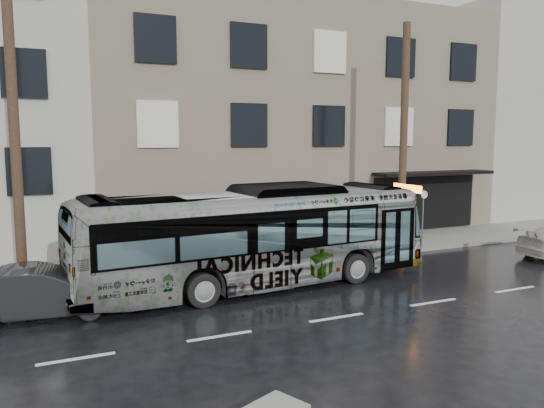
{
  "coord_description": "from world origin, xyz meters",
  "views": [
    {
      "loc": [
        -6.98,
        -14.01,
        4.65
      ],
      "look_at": [
        0.39,
        2.5,
        2.41
      ],
      "focal_mm": 35.0,
      "sensor_mm": 36.0,
      "label": 1
    }
  ],
  "objects_px": {
    "bus": "(255,237)",
    "dark_sedan": "(41,292)",
    "sign_post": "(423,218)",
    "utility_pole_front": "(404,139)",
    "utility_pole_rear": "(15,139)"
  },
  "relations": [
    {
      "from": "utility_pole_rear",
      "to": "dark_sedan",
      "type": "distance_m",
      "value": 4.79
    },
    {
      "from": "utility_pole_rear",
      "to": "bus",
      "type": "height_order",
      "value": "utility_pole_rear"
    },
    {
      "from": "utility_pole_rear",
      "to": "sign_post",
      "type": "xyz_separation_m",
      "value": [
        15.1,
        0.0,
        -3.3
      ]
    },
    {
      "from": "sign_post",
      "to": "bus",
      "type": "relative_size",
      "value": 0.21
    },
    {
      "from": "utility_pole_front",
      "to": "bus",
      "type": "distance_m",
      "value": 8.24
    },
    {
      "from": "utility_pole_front",
      "to": "bus",
      "type": "height_order",
      "value": "utility_pole_front"
    },
    {
      "from": "bus",
      "to": "dark_sedan",
      "type": "relative_size",
      "value": 2.75
    },
    {
      "from": "sign_post",
      "to": "bus",
      "type": "height_order",
      "value": "bus"
    },
    {
      "from": "bus",
      "to": "dark_sedan",
      "type": "bearing_deg",
      "value": 89.57
    },
    {
      "from": "dark_sedan",
      "to": "bus",
      "type": "bearing_deg",
      "value": -80.31
    },
    {
      "from": "utility_pole_front",
      "to": "sign_post",
      "type": "distance_m",
      "value": 3.48
    },
    {
      "from": "bus",
      "to": "utility_pole_front",
      "type": "bearing_deg",
      "value": -77.5
    },
    {
      "from": "bus",
      "to": "dark_sedan",
      "type": "height_order",
      "value": "bus"
    },
    {
      "from": "utility_pole_rear",
      "to": "bus",
      "type": "xyz_separation_m",
      "value": [
        6.68,
        -2.22,
        -3.06
      ]
    },
    {
      "from": "utility_pole_front",
      "to": "utility_pole_rear",
      "type": "relative_size",
      "value": 1.0
    }
  ]
}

